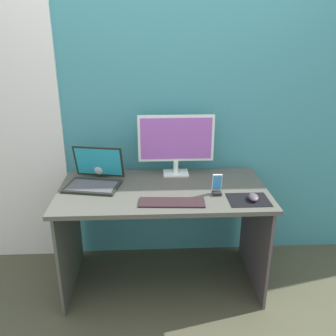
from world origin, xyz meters
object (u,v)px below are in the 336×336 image
monitor (176,142)px  laptop (95,178)px  fishbowl (102,165)px  phone_in_dock (217,187)px  keyboard_external (172,202)px  mouse (253,197)px

monitor → laptop: 0.62m
fishbowl → phone_in_dock: 0.86m
laptop → keyboard_external: size_ratio=1.00×
mouse → phone_in_dock: bearing=161.9°
fishbowl → mouse: bearing=-25.6°
laptop → mouse: bearing=-16.0°
monitor → fishbowl: size_ratio=3.32×
keyboard_external → phone_in_dock: (0.29, 0.11, 0.04)m
laptop → fishbowl: laptop is taller
laptop → phone_in_dock: (0.80, -0.19, -0.00)m
keyboard_external → phone_in_dock: 0.32m
fishbowl → phone_in_dock: (0.77, -0.37, -0.03)m
mouse → phone_in_dock: 0.23m
mouse → phone_in_dock: phone_in_dock is taller
monitor → fishbowl: 0.56m
keyboard_external → phone_in_dock: size_ratio=2.86×
keyboard_external → monitor: bearing=86.7°
keyboard_external → fishbowl: bearing=138.0°
fishbowl → mouse: (0.98, -0.47, -0.06)m
laptop → fishbowl: size_ratio=2.45×
mouse → fishbowl: bearing=161.2°
laptop → phone_in_dock: bearing=-13.5°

